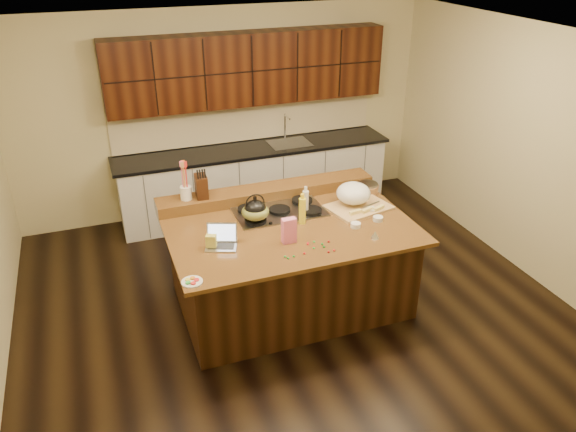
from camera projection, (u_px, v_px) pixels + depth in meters
name	position (u px, v px, depth m)	size (l,w,h in m)	color
room	(290.00, 186.00, 5.35)	(5.52, 5.02, 2.72)	black
island	(290.00, 264.00, 5.75)	(2.40, 1.60, 0.92)	black
back_ledge	(267.00, 192.00, 6.10)	(2.40, 0.30, 0.12)	black
cooktop	(280.00, 211.00, 5.79)	(0.92, 0.52, 0.05)	gray
back_counter	(253.00, 143.00, 7.46)	(3.70, 0.66, 2.40)	silver
kettle	(255.00, 210.00, 5.53)	(0.22, 0.22, 0.20)	black
green_bowl	(255.00, 212.00, 5.54)	(0.27, 0.27, 0.15)	olive
laptop	(222.00, 240.00, 5.18)	(0.34, 0.31, 0.20)	#B7B7BC
oil_bottle	(302.00, 211.00, 5.53)	(0.07, 0.07, 0.27)	yellow
vinegar_bottle	(306.00, 202.00, 5.72)	(0.06, 0.06, 0.25)	silver
wooden_tray	(355.00, 196.00, 5.88)	(0.70, 0.57, 0.25)	tan
ramekin_a	(356.00, 225.00, 5.50)	(0.10, 0.10, 0.04)	white
ramekin_b	(378.00, 219.00, 5.62)	(0.10, 0.10, 0.04)	white
ramekin_c	(371.00, 210.00, 5.79)	(0.10, 0.10, 0.04)	white
strainer_bowl	(368.00, 189.00, 6.21)	(0.24, 0.24, 0.09)	#996B3F
kitchen_timer	(375.00, 235.00, 5.30)	(0.08, 0.08, 0.07)	silver
pink_bag	(289.00, 231.00, 5.20)	(0.13, 0.07, 0.25)	pink
candy_plate	(192.00, 282.00, 4.65)	(0.18, 0.18, 0.01)	white
package_box	(211.00, 242.00, 5.12)	(0.09, 0.07, 0.13)	gold
utensil_crock	(186.00, 193.00, 5.77)	(0.12, 0.12, 0.14)	white
knife_block	(201.00, 186.00, 5.80)	(0.12, 0.19, 0.24)	black
gumdrop_0	(329.00, 241.00, 5.24)	(0.02, 0.02, 0.02)	red
gumdrop_1	(285.00, 257.00, 5.00)	(0.02, 0.02, 0.02)	#198C26
gumdrop_2	(329.00, 252.00, 5.08)	(0.02, 0.02, 0.02)	red
gumdrop_3	(288.00, 258.00, 4.98)	(0.02, 0.02, 0.02)	#198C26
gumdrop_4	(308.00, 244.00, 5.20)	(0.02, 0.02, 0.02)	red
gumdrop_5	(324.00, 247.00, 5.16)	(0.02, 0.02, 0.02)	#198C26
gumdrop_6	(314.00, 247.00, 5.16)	(0.02, 0.02, 0.02)	red
gumdrop_7	(294.00, 256.00, 5.01)	(0.02, 0.02, 0.02)	#198C26
gumdrop_8	(308.00, 243.00, 5.22)	(0.02, 0.02, 0.02)	red
gumdrop_9	(314.00, 242.00, 5.24)	(0.02, 0.02, 0.02)	#198C26
gumdrop_10	(304.00, 253.00, 5.05)	(0.02, 0.02, 0.02)	red
gumdrop_11	(314.00, 248.00, 5.14)	(0.02, 0.02, 0.02)	#198C26
gumdrop_12	(334.00, 250.00, 5.10)	(0.02, 0.02, 0.02)	red
gumdrop_13	(322.00, 244.00, 5.20)	(0.02, 0.02, 0.02)	#198C26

